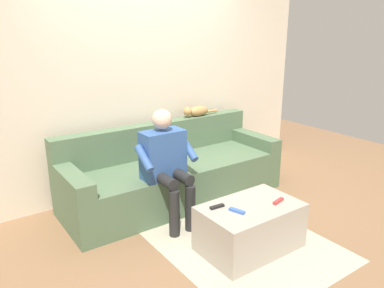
% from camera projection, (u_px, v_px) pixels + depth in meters
% --- Properties ---
extents(ground_plane, '(8.00, 8.00, 0.00)m').
position_uv_depth(ground_plane, '(212.00, 224.00, 3.74)').
color(ground_plane, '#846042').
extents(back_wall, '(4.63, 0.06, 2.66)m').
position_uv_depth(back_wall, '(147.00, 76.00, 4.33)').
color(back_wall, beige).
rests_on(back_wall, ground).
extents(couch, '(2.48, 0.87, 0.83)m').
position_uv_depth(couch, '(173.00, 174.00, 4.22)').
color(couch, '#516B4C').
rests_on(couch, ground).
extents(coffee_table, '(0.86, 0.55, 0.41)m').
position_uv_depth(coffee_table, '(250.00, 227.00, 3.27)').
color(coffee_table, '#A89E8E').
rests_on(coffee_table, ground).
extents(person_solo_seated, '(0.57, 0.50, 1.14)m').
position_uv_depth(person_solo_seated, '(166.00, 161.00, 3.59)').
color(person_solo_seated, '#335693').
rests_on(person_solo_seated, ground).
extents(cat_on_backrest, '(0.50, 0.13, 0.14)m').
position_uv_depth(cat_on_backrest, '(196.00, 111.00, 4.58)').
color(cat_on_backrest, '#B7844C').
rests_on(cat_on_backrest, couch).
extents(remote_black, '(0.13, 0.04, 0.02)m').
position_uv_depth(remote_black, '(217.00, 207.00, 3.16)').
color(remote_black, black).
rests_on(remote_black, coffee_table).
extents(remote_blue, '(0.08, 0.14, 0.02)m').
position_uv_depth(remote_blue, '(237.00, 211.00, 3.09)').
color(remote_blue, '#3860B7').
rests_on(remote_blue, coffee_table).
extents(remote_red, '(0.14, 0.06, 0.02)m').
position_uv_depth(remote_red, '(278.00, 201.00, 3.26)').
color(remote_red, '#B73333').
rests_on(remote_red, coffee_table).
extents(floor_rug, '(1.37, 1.77, 0.01)m').
position_uv_depth(floor_rug, '(237.00, 240.00, 3.44)').
color(floor_rug, '#B7AD93').
rests_on(floor_rug, ground).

